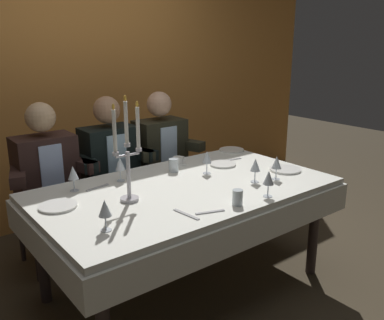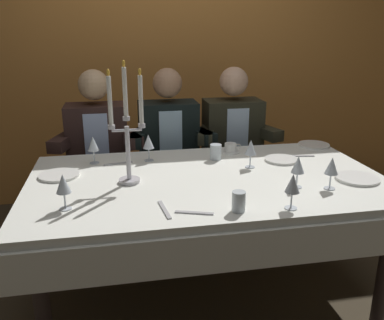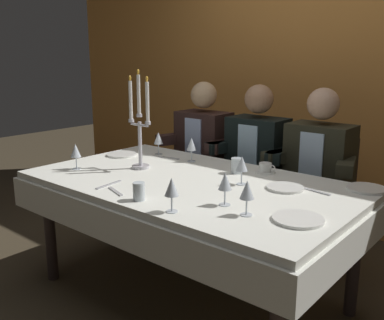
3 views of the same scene
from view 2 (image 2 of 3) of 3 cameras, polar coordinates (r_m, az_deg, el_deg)
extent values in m
plane|color=#403625|center=(2.57, 1.96, -18.09)|extent=(12.00, 12.00, 0.00)
cube|color=#DC8C3F|center=(3.71, -3.64, 15.47)|extent=(6.00, 0.12, 2.70)
cube|color=white|center=(2.22, 2.16, -2.89)|extent=(1.90, 1.10, 0.04)
cube|color=white|center=(2.26, 2.12, -5.50)|extent=(1.94, 1.14, 0.18)
cylinder|color=#302523|center=(2.00, -20.10, -18.72)|extent=(0.07, 0.07, 0.70)
cylinder|color=#302523|center=(2.74, -17.45, -8.02)|extent=(0.07, 0.07, 0.70)
cylinder|color=#302523|center=(3.01, 15.87, -5.45)|extent=(0.07, 0.07, 0.70)
cylinder|color=silver|center=(2.16, -8.70, -2.84)|extent=(0.11, 0.11, 0.02)
cylinder|color=silver|center=(2.11, -8.89, 0.96)|extent=(0.02, 0.02, 0.28)
cylinder|color=silver|center=(2.07, -9.13, 5.74)|extent=(0.04, 0.04, 0.02)
cylinder|color=white|center=(2.04, -9.31, 9.28)|extent=(0.02, 0.02, 0.24)
ellipsoid|color=yellow|center=(2.03, -9.50, 13.09)|extent=(0.02, 0.02, 0.03)
cylinder|color=silver|center=(2.08, -8.01, 4.18)|extent=(0.07, 0.01, 0.01)
cylinder|color=silver|center=(2.08, -7.00, 4.77)|extent=(0.04, 0.04, 0.02)
cylinder|color=white|center=(2.05, -7.14, 8.29)|extent=(0.02, 0.02, 0.24)
ellipsoid|color=yellow|center=(2.04, -7.29, 12.07)|extent=(0.02, 0.02, 0.03)
cylinder|color=silver|center=(2.08, -10.08, 4.07)|extent=(0.07, 0.01, 0.01)
cylinder|color=silver|center=(2.08, -11.15, 4.54)|extent=(0.04, 0.04, 0.02)
cylinder|color=white|center=(2.05, -11.36, 8.06)|extent=(0.02, 0.02, 0.24)
ellipsoid|color=yellow|center=(2.03, -11.60, 11.84)|extent=(0.02, 0.02, 0.03)
cylinder|color=white|center=(2.35, 22.00, -2.38)|extent=(0.23, 0.23, 0.01)
cylinder|color=white|center=(2.54, 12.35, 0.06)|extent=(0.20, 0.20, 0.01)
cylinder|color=white|center=(2.91, 16.57, 2.04)|extent=(0.21, 0.21, 0.01)
cylinder|color=white|center=(2.33, -18.01, -2.02)|extent=(0.22, 0.22, 0.01)
cylinder|color=silver|center=(2.50, -6.00, -0.05)|extent=(0.06, 0.06, 0.00)
cylinder|color=silver|center=(2.48, -6.03, 0.82)|extent=(0.01, 0.01, 0.07)
cone|color=silver|center=(2.46, -6.09, 2.59)|extent=(0.07, 0.07, 0.08)
cylinder|color=silver|center=(1.89, 13.57, -6.51)|extent=(0.06, 0.06, 0.00)
cylinder|color=silver|center=(1.88, 13.66, -5.41)|extent=(0.01, 0.01, 0.07)
cone|color=silver|center=(1.85, 13.84, -3.13)|extent=(0.07, 0.07, 0.08)
cylinder|color=maroon|center=(1.86, 13.78, -3.84)|extent=(0.04, 0.04, 0.03)
cylinder|color=silver|center=(1.92, -17.16, -6.47)|extent=(0.06, 0.06, 0.00)
cylinder|color=silver|center=(1.90, -17.27, -5.39)|extent=(0.01, 0.01, 0.07)
cone|color=silver|center=(1.88, -17.49, -3.14)|extent=(0.07, 0.07, 0.08)
cylinder|color=maroon|center=(1.88, -17.42, -3.83)|extent=(0.04, 0.04, 0.03)
cylinder|color=silver|center=(2.39, 8.05, -0.97)|extent=(0.06, 0.06, 0.00)
cylinder|color=silver|center=(2.38, 8.09, -0.07)|extent=(0.01, 0.01, 0.07)
cone|color=silver|center=(2.35, 8.17, 1.78)|extent=(0.07, 0.07, 0.08)
cylinder|color=#E0D172|center=(2.36, 8.15, 1.21)|extent=(0.04, 0.04, 0.03)
cylinder|color=silver|center=(2.50, -13.40, -0.40)|extent=(0.06, 0.06, 0.00)
cylinder|color=silver|center=(2.49, -13.46, 0.46)|extent=(0.01, 0.01, 0.07)
cone|color=silver|center=(2.47, -13.59, 2.23)|extent=(0.07, 0.07, 0.08)
cylinder|color=#E0D172|center=(2.48, -13.55, 1.69)|extent=(0.04, 0.04, 0.03)
cylinder|color=silver|center=(2.17, 18.56, -3.75)|extent=(0.06, 0.06, 0.00)
cylinder|color=silver|center=(2.16, 18.66, -2.77)|extent=(0.01, 0.01, 0.07)
cone|color=silver|center=(2.13, 18.87, -0.76)|extent=(0.07, 0.07, 0.08)
cylinder|color=maroon|center=(2.14, 18.81, -1.38)|extent=(0.04, 0.04, 0.03)
cylinder|color=silver|center=(2.14, 14.29, -3.65)|extent=(0.06, 0.06, 0.00)
cylinder|color=silver|center=(2.13, 14.37, -2.66)|extent=(0.01, 0.01, 0.07)
cone|color=silver|center=(2.10, 14.54, -0.61)|extent=(0.07, 0.07, 0.08)
cylinder|color=#E0D172|center=(2.11, 14.49, -1.24)|extent=(0.04, 0.04, 0.03)
cylinder|color=silver|center=(2.50, 3.32, 1.13)|extent=(0.07, 0.07, 0.09)
cylinder|color=silver|center=(1.81, 6.51, -5.75)|extent=(0.06, 0.06, 0.09)
cylinder|color=white|center=(2.66, 5.34, 1.12)|extent=(0.12, 0.12, 0.01)
cylinder|color=white|center=(2.65, 5.36, 1.75)|extent=(0.08, 0.08, 0.05)
torus|color=white|center=(2.66, 6.40, 1.86)|extent=(0.04, 0.01, 0.04)
cube|color=#B7B7BC|center=(2.46, -10.22, -0.48)|extent=(0.17, 0.05, 0.01)
cube|color=#B7B7BC|center=(2.65, 14.89, 0.54)|extent=(0.17, 0.05, 0.01)
cube|color=#B7B7BC|center=(1.83, -3.85, -6.90)|extent=(0.04, 0.19, 0.01)
cube|color=#B7B7BC|center=(1.79, 0.32, -7.35)|extent=(0.17, 0.07, 0.01)
cylinder|color=#302523|center=(3.03, -15.82, -8.15)|extent=(0.04, 0.04, 0.42)
cylinder|color=#302523|center=(3.02, -8.94, -7.80)|extent=(0.04, 0.04, 0.42)
cylinder|color=#302523|center=(3.36, -15.36, -5.48)|extent=(0.04, 0.04, 0.42)
cylinder|color=#302523|center=(3.34, -9.19, -5.15)|extent=(0.04, 0.04, 0.42)
cube|color=#302523|center=(3.09, -12.61, -2.71)|extent=(0.42, 0.42, 0.04)
cube|color=#302523|center=(3.20, -12.83, 2.50)|extent=(0.38, 0.04, 0.44)
cube|color=#321F1C|center=(3.01, -12.98, 2.47)|extent=(0.42, 0.26, 0.54)
cube|color=#AFC4F0|center=(2.87, -13.10, 2.34)|extent=(0.16, 0.01, 0.40)
sphere|color=#D6AC7F|center=(2.93, -13.54, 10.13)|extent=(0.21, 0.21, 0.21)
cube|color=#321F1C|center=(2.92, -17.41, 2.45)|extent=(0.19, 0.34, 0.08)
cube|color=#321F1C|center=(2.90, -8.75, 2.97)|extent=(0.19, 0.34, 0.08)
cylinder|color=#302523|center=(3.02, -6.08, -7.62)|extent=(0.04, 0.04, 0.42)
cylinder|color=#302523|center=(3.07, 0.68, -7.12)|extent=(0.04, 0.04, 0.42)
cylinder|color=#302523|center=(3.35, -6.62, -4.99)|extent=(0.04, 0.04, 0.42)
cylinder|color=#302523|center=(3.39, -0.53, -4.58)|extent=(0.04, 0.04, 0.42)
cube|color=#302523|center=(3.11, -3.21, -2.15)|extent=(0.42, 0.42, 0.04)
cube|color=#302523|center=(3.22, -3.74, 3.01)|extent=(0.38, 0.04, 0.44)
cube|color=black|center=(3.03, -3.30, 3.01)|extent=(0.42, 0.26, 0.54)
cube|color=#ABCEE6|center=(2.89, -2.96, 2.91)|extent=(0.16, 0.01, 0.40)
sphere|color=tan|center=(2.95, -3.45, 10.64)|extent=(0.21, 0.21, 0.21)
cube|color=black|center=(2.90, -7.37, 3.04)|extent=(0.19, 0.34, 0.08)
cube|color=black|center=(2.96, 1.18, 3.48)|extent=(0.19, 0.34, 0.08)
cylinder|color=#302523|center=(3.09, 3.01, -6.92)|extent=(0.04, 0.04, 0.42)
cylinder|color=#302523|center=(3.19, 9.34, -6.33)|extent=(0.04, 0.04, 0.42)
cylinder|color=#302523|center=(3.41, 1.58, -4.42)|extent=(0.04, 0.04, 0.42)
cylinder|color=#302523|center=(3.50, 7.36, -3.97)|extent=(0.04, 0.04, 0.42)
cube|color=#302523|center=(3.21, 5.44, -1.58)|extent=(0.42, 0.42, 0.04)
cube|color=#302523|center=(3.31, 4.66, 3.41)|extent=(0.38, 0.04, 0.44)
cube|color=#28281B|center=(3.12, 5.60, 3.43)|extent=(0.42, 0.26, 0.54)
cube|color=silver|center=(2.99, 6.34, 3.35)|extent=(0.16, 0.01, 0.40)
sphere|color=#D8A684|center=(3.05, 5.83, 10.82)|extent=(0.21, 0.21, 0.21)
cube|color=#28281B|center=(2.97, 2.07, 3.52)|extent=(0.19, 0.34, 0.08)
cube|color=#28281B|center=(3.09, 10.07, 3.85)|extent=(0.19, 0.34, 0.08)
camera|label=1|loc=(1.08, -103.24, 3.87)|focal=38.90mm
camera|label=3|loc=(2.05, 74.93, 2.99)|focal=40.92mm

